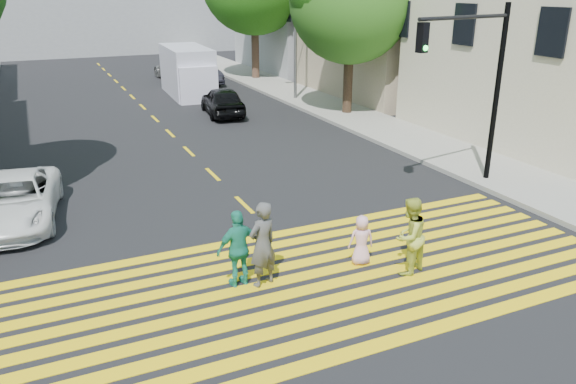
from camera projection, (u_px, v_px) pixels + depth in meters
ground at (352, 309)px, 10.84m from camera, size 120.00×120.00×0.00m
sidewalk_right at (345, 114)px, 26.92m from camera, size 3.00×60.00×0.15m
crosswalk at (322, 279)px, 11.92m from camera, size 13.40×5.30×0.01m
lane_line at (137, 102)px, 30.04m from camera, size 0.12×34.40×0.01m
building_right_tan at (414, 2)px, 31.15m from camera, size 10.00×10.00×10.00m
pedestrian_man at (263, 244)px, 11.41m from camera, size 0.78×0.64×1.84m
pedestrian_woman at (409, 236)px, 11.93m from camera, size 1.01×0.90×1.72m
pedestrian_child at (361, 240)px, 12.41m from camera, size 0.64×0.50×1.15m
pedestrian_extra at (239, 249)px, 11.43m from camera, size 1.01×0.50×1.66m
white_sedan at (15, 200)px, 14.62m from camera, size 2.60×4.65×1.23m
dark_car_near at (223, 101)px, 26.72m from camera, size 2.08×4.18×1.37m
silver_car at (177, 69)px, 36.74m from camera, size 2.39×4.93×1.38m
dark_car_parked at (202, 73)px, 35.25m from camera, size 1.73×4.34×1.40m
white_van at (188, 73)px, 31.28m from camera, size 2.39×5.73×2.66m
traffic_signal at (478, 73)px, 16.07m from camera, size 3.66×0.91×5.42m
street_lamp at (292, 2)px, 28.48m from camera, size 2.00×0.37×8.84m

